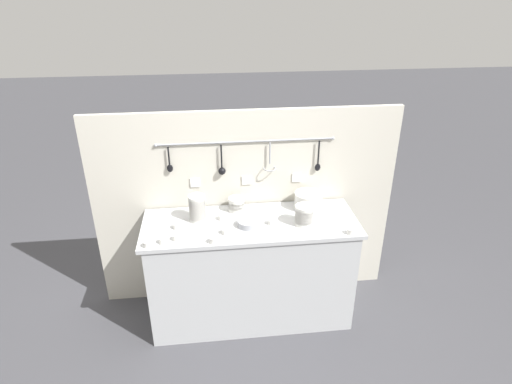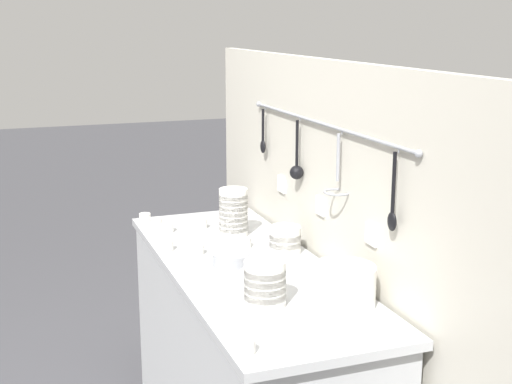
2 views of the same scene
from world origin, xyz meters
name	(u,v)px [view 2 (image 2 of 2)]	position (x,y,z in m)	size (l,w,h in m)	color
counter	(248,371)	(0.00, 0.00, 0.43)	(1.57, 0.57, 0.86)	#B7BABC
back_wall	(325,269)	(0.00, 0.32, 0.81)	(2.37, 0.11, 1.61)	beige
bowl_stack_nested_right	(285,240)	(-0.09, 0.19, 0.91)	(0.12, 0.12, 0.11)	silver
bowl_stack_tall_left	(233,212)	(-0.38, 0.07, 0.96)	(0.12, 0.12, 0.20)	silver
bowl_stack_wide_centre	(265,283)	(0.38, -0.07, 0.93)	(0.13, 0.13, 0.15)	silver
plate_stack	(343,286)	(0.46, 0.16, 0.92)	(0.21, 0.21, 0.13)	silver
steel_mixing_bowl	(231,259)	(-0.03, -0.05, 0.88)	(0.14, 0.14, 0.04)	#93969E
cup_centre	(245,243)	(-0.21, 0.06, 0.88)	(0.05, 0.05, 0.04)	silver
cup_front_left	(248,275)	(0.15, -0.05, 0.88)	(0.05, 0.05, 0.04)	silver
cup_edge_far	(145,218)	(-0.71, -0.24, 0.88)	(0.05, 0.05, 0.04)	silver
cup_beside_plates	(197,249)	(-0.19, -0.14, 0.88)	(0.05, 0.05, 0.04)	silver
cup_edge_near	(168,228)	(-0.52, -0.18, 0.88)	(0.05, 0.05, 0.04)	silver
cup_back_right	(246,346)	(0.67, -0.24, 0.88)	(0.05, 0.05, 0.04)	silver
cup_front_right	(157,223)	(-0.61, -0.21, 0.88)	(0.05, 0.05, 0.04)	silver
cup_back_left	(167,245)	(-0.28, -0.24, 0.88)	(0.05, 0.05, 0.04)	silver
cup_by_caddy	(201,224)	(-0.53, -0.03, 0.88)	(0.05, 0.05, 0.04)	silver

